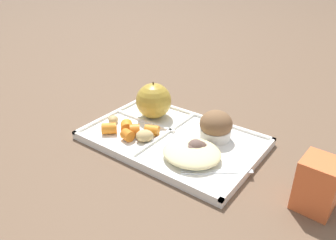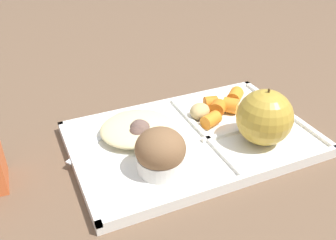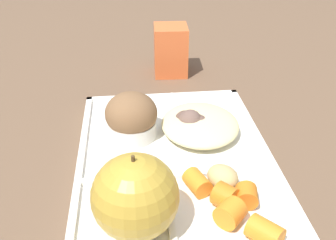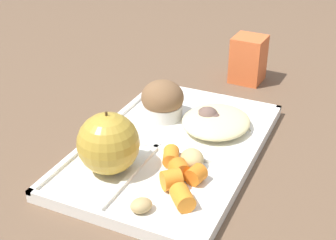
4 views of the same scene
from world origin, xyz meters
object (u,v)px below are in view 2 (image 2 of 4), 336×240
Objects in this scene: lunch_tray at (192,140)px; green_apple at (265,117)px; plastic_fork at (100,138)px; bran_muffin at (160,152)px.

green_apple is (-0.10, 0.05, 0.05)m from lunch_tray.
green_apple is at bearing 154.56° from plastic_fork.
green_apple is at bearing 150.67° from lunch_tray.
bran_muffin is (0.18, 0.00, -0.01)m from green_apple.
lunch_tray is 5.33× the size of bran_muffin.
green_apple reaches higher than bran_muffin.
lunch_tray is at bearing -145.98° from bran_muffin.
plastic_fork is (0.14, -0.06, 0.01)m from lunch_tray.
lunch_tray is 4.13× the size of green_apple.
bran_muffin is 0.13m from plastic_fork.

